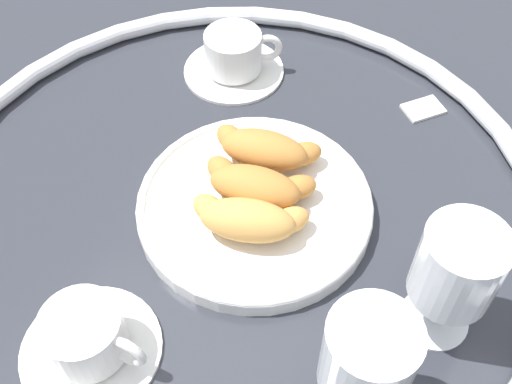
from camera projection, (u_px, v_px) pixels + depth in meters
ground_plane at (232, 207)px, 0.71m from camera, size 2.20×2.20×0.00m
table_chrome_rim at (231, 200)px, 0.70m from camera, size 0.71×0.71×0.02m
pastry_plate at (256, 202)px, 0.70m from camera, size 0.26×0.26×0.02m
croissant_large at (248, 219)px, 0.65m from camera, size 0.14×0.07×0.04m
croissant_small at (257, 182)px, 0.68m from camera, size 0.14×0.06×0.04m
croissant_extra at (265, 149)px, 0.71m from camera, size 0.14×0.06×0.04m
coffee_cup_near at (234, 57)px, 0.84m from camera, size 0.14×0.14×0.06m
coffee_cup_far at (87, 339)px, 0.58m from camera, size 0.14×0.14×0.06m
juice_glass_left at (367, 360)px, 0.50m from camera, size 0.08×0.08×0.14m
juice_glass_right at (457, 270)px, 0.55m from camera, size 0.08×0.08×0.14m
sugar_packet at (423, 108)px, 0.81m from camera, size 0.06×0.06×0.01m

